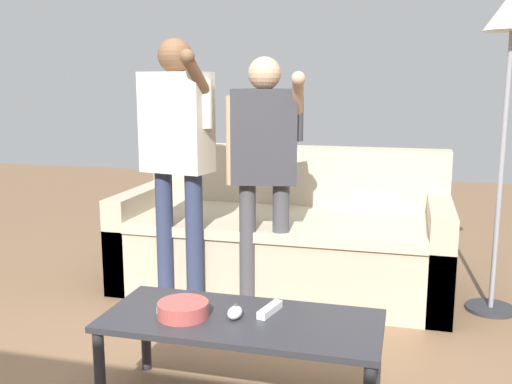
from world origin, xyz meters
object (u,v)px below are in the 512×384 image
at_px(snack_bowl, 183,309).
at_px(player_center, 264,156).
at_px(floor_lamp, 511,41).
at_px(game_remote_wand_near, 173,305).
at_px(player_left, 177,143).
at_px(game_remote_nunchuk, 235,313).
at_px(couch, 284,240).
at_px(coffee_table, 241,329).
at_px(game_remote_wand_far, 270,310).

bearing_deg(snack_bowl, player_center, 86.40).
bearing_deg(snack_bowl, floor_lamp, 46.58).
height_order(floor_lamp, game_remote_wand_near, floor_lamp).
bearing_deg(player_left, game_remote_nunchuk, -56.94).
bearing_deg(game_remote_wand_near, floor_lamp, 43.55).
xyz_separation_m(snack_bowl, player_center, (0.07, 1.05, 0.49)).
xyz_separation_m(couch, game_remote_nunchuk, (0.12, -1.51, 0.11)).
xyz_separation_m(coffee_table, player_left, (-0.65, 0.95, 0.63)).
bearing_deg(snack_bowl, game_remote_wand_far, 20.72).
height_order(game_remote_nunchuk, game_remote_wand_near, game_remote_nunchuk).
xyz_separation_m(couch, player_left, (-0.50, -0.55, 0.67)).
xyz_separation_m(game_remote_nunchuk, player_left, (-0.63, 0.96, 0.56)).
height_order(floor_lamp, game_remote_wand_far, floor_lamp).
height_order(game_remote_nunchuk, player_left, player_left).
distance_m(couch, game_remote_wand_near, 1.48).
relative_size(game_remote_nunchuk, game_remote_wand_near, 0.53).
relative_size(game_remote_wand_near, game_remote_wand_far, 1.01).
distance_m(snack_bowl, game_remote_wand_far, 0.35).
relative_size(snack_bowl, game_remote_wand_far, 1.23).
bearing_deg(game_remote_wand_far, game_remote_wand_near, -172.78).
bearing_deg(game_remote_wand_near, game_remote_wand_far, 7.22).
height_order(coffee_table, player_left, player_left).
relative_size(snack_bowl, game_remote_wand_near, 1.22).
bearing_deg(coffee_table, floor_lamp, 50.90).
bearing_deg(snack_bowl, coffee_table, 11.70).
xyz_separation_m(floor_lamp, player_center, (-1.26, -0.35, -0.61)).
relative_size(couch, game_remote_wand_near, 12.28).
distance_m(snack_bowl, player_center, 1.16).
xyz_separation_m(game_remote_wand_near, game_remote_wand_far, (0.40, 0.05, 0.00)).
relative_size(couch, coffee_table, 1.86).
bearing_deg(game_remote_nunchuk, game_remote_wand_far, 35.62).
bearing_deg(snack_bowl, player_left, 113.02).
relative_size(player_center, game_remote_wand_near, 8.62).
bearing_deg(couch, snack_bowl, -92.89).
height_order(couch, player_left, player_left).
bearing_deg(player_center, couch, 88.62).
distance_m(couch, snack_bowl, 1.55).
bearing_deg(floor_lamp, coffee_table, -129.10).
distance_m(game_remote_nunchuk, game_remote_wand_near, 0.28).
xyz_separation_m(couch, snack_bowl, (-0.08, -1.55, 0.12)).
bearing_deg(snack_bowl, couch, 87.11).
xyz_separation_m(game_remote_nunchuk, game_remote_wand_near, (-0.28, 0.04, -0.01)).
height_order(couch, player_center, player_center).
xyz_separation_m(game_remote_nunchuk, floor_lamp, (1.13, 1.37, 1.11)).
bearing_deg(game_remote_wand_far, player_left, 130.45).
relative_size(coffee_table, floor_lamp, 0.61).
xyz_separation_m(couch, game_remote_wand_near, (-0.15, -1.47, 0.11)).
xyz_separation_m(snack_bowl, game_remote_wand_far, (0.32, 0.12, -0.01)).
bearing_deg(floor_lamp, game_remote_nunchuk, -129.46).
height_order(game_remote_nunchuk, game_remote_wand_far, game_remote_nunchuk).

